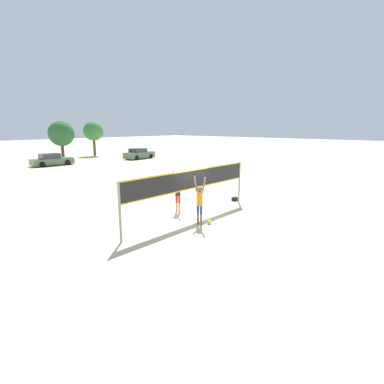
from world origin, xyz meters
TOP-DOWN VIEW (x-y plane):
  - ground_plane at (0.00, 0.00)m, footprint 200.00×200.00m
  - volleyball_net at (0.00, 0.00)m, footprint 8.58×0.11m
  - player_spiker at (-0.47, -0.89)m, footprint 0.28×0.72m
  - player_blocker at (0.37, 1.34)m, footprint 0.28×0.72m
  - volleyball at (-0.13, -1.21)m, footprint 0.21×0.21m
  - gear_bag at (4.53, 0.45)m, footprint 0.40×0.27m
  - parked_car_near at (16.05, 24.39)m, footprint 4.65×2.35m
  - parked_car_mid at (4.49, 26.11)m, footprint 4.70×2.22m
  - tree_left_cluster at (9.12, 32.96)m, footprint 3.55×3.55m
  - tree_right_cluster at (14.35, 33.27)m, footprint 3.01×3.01m

SIDE VIEW (x-z plane):
  - ground_plane at x=0.00m, z-range 0.00..0.00m
  - volleyball at x=-0.13m, z-range 0.00..0.21m
  - gear_bag at x=4.53m, z-range 0.00..0.22m
  - parked_car_mid at x=4.49m, z-range -0.08..1.34m
  - parked_car_near at x=16.05m, z-range -0.07..1.41m
  - player_blocker at x=0.37m, z-range 0.07..2.31m
  - player_spiker at x=-0.47m, z-range 0.07..2.36m
  - volleyball_net at x=0.00m, z-range 0.59..3.05m
  - tree_left_cluster at x=9.12m, z-range 0.85..6.14m
  - tree_right_cluster at x=14.35m, z-range 1.11..6.42m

